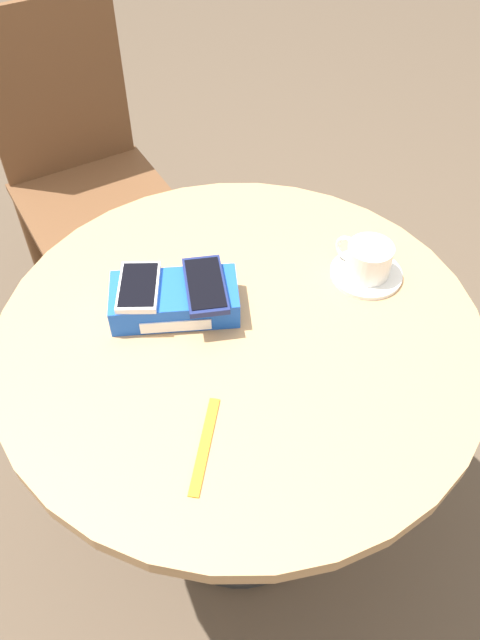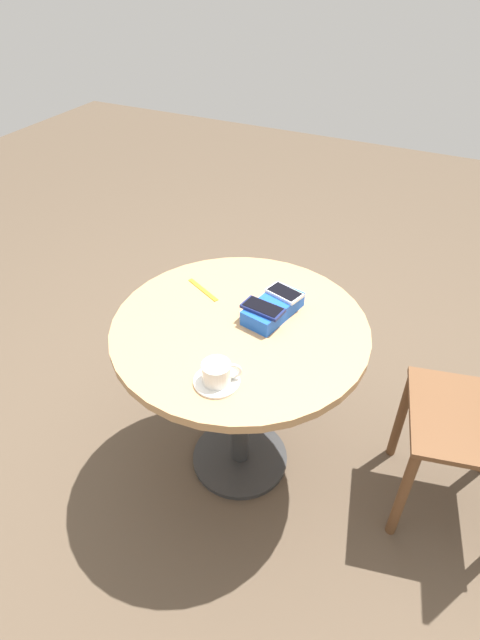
# 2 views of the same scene
# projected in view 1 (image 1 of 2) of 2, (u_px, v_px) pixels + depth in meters

# --- Properties ---
(ground_plane) EXTENTS (8.00, 8.00, 0.00)m
(ground_plane) POSITION_uv_depth(u_px,v_px,m) (240.00, 511.00, 1.60)
(ground_plane) COLOR brown
(round_table) EXTENTS (0.84, 0.84, 0.71)m
(round_table) POSITION_uv_depth(u_px,v_px,m) (240.00, 374.00, 1.17)
(round_table) COLOR #2D2D2D
(round_table) RESTS_ON ground_plane
(phone_box) EXTENTS (0.24, 0.15, 0.05)m
(phone_box) POSITION_uv_depth(u_px,v_px,m) (175.00, 299.00, 1.08)
(phone_box) COLOR blue
(phone_box) RESTS_ON round_table
(phone_white) EXTENTS (0.10, 0.13, 0.01)m
(phone_white) POSITION_uv_depth(u_px,v_px,m) (139.00, 287.00, 1.06)
(phone_white) COLOR silver
(phone_white) RESTS_ON phone_box
(phone_navy) EXTENTS (0.09, 0.14, 0.01)m
(phone_navy) POSITION_uv_depth(u_px,v_px,m) (205.00, 285.00, 1.06)
(phone_navy) COLOR navy
(phone_navy) RESTS_ON phone_box
(saucer) EXTENTS (0.13, 0.13, 0.01)m
(saucer) POSITION_uv_depth(u_px,v_px,m) (366.00, 274.00, 1.16)
(saucer) COLOR silver
(saucer) RESTS_ON round_table
(coffee_cup) EXTENTS (0.08, 0.11, 0.06)m
(coffee_cup) POSITION_uv_depth(u_px,v_px,m) (368.00, 259.00, 1.13)
(coffee_cup) COLOR silver
(coffee_cup) RESTS_ON saucer
(lanyard_strap) EXTENTS (0.09, 0.16, 0.00)m
(lanyard_strap) POSITION_uv_depth(u_px,v_px,m) (205.00, 445.00, 0.92)
(lanyard_strap) COLOR orange
(lanyard_strap) RESTS_ON round_table
(chair_near_window) EXTENTS (0.47, 0.47, 0.94)m
(chair_near_window) POSITION_uv_depth(u_px,v_px,m) (87.00, 183.00, 1.74)
(chair_near_window) COLOR brown
(chair_near_window) RESTS_ON ground_plane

